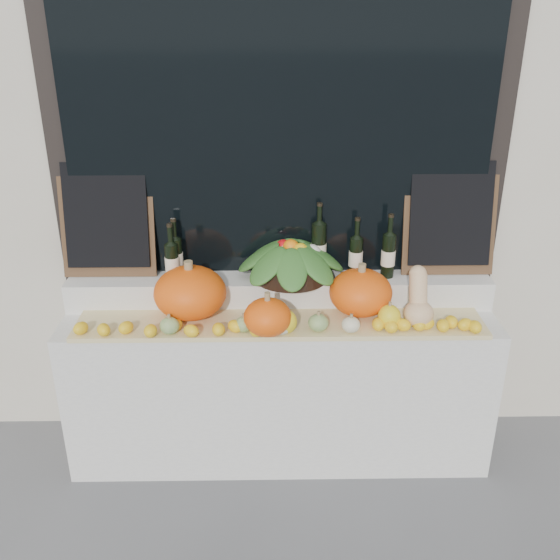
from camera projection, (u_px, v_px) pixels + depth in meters
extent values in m
cube|color=beige|center=(278.00, 34.00, 3.43)|extent=(7.00, 0.90, 4.50)
cube|color=black|center=(279.00, 112.00, 3.17)|extent=(2.40, 0.04, 2.10)
cube|color=black|center=(279.00, 113.00, 3.14)|extent=(2.20, 0.02, 2.00)
cube|color=silver|center=(280.00, 385.00, 3.51)|extent=(2.30, 0.55, 0.88)
cube|color=silver|center=(279.00, 290.00, 3.44)|extent=(2.30, 0.25, 0.16)
cube|color=tan|center=(280.00, 324.00, 3.21)|extent=(2.10, 0.32, 0.02)
ellipsoid|color=#FF5C0D|center=(190.00, 293.00, 3.21)|extent=(0.47, 0.47, 0.27)
ellipsoid|color=#FF5C0D|center=(361.00, 292.00, 3.25)|extent=(0.43, 0.43, 0.24)
ellipsoid|color=#FF5C0D|center=(268.00, 317.00, 3.06)|extent=(0.31, 0.31, 0.19)
ellipsoid|color=#E3B585|center=(418.00, 314.00, 3.14)|extent=(0.15, 0.15, 0.14)
cylinder|color=#E3B585|center=(418.00, 290.00, 3.14)|extent=(0.09, 0.14, 0.18)
sphere|color=#E3B585|center=(418.00, 274.00, 3.15)|extent=(0.09, 0.09, 0.09)
ellipsoid|color=#2B641E|center=(318.00, 323.00, 3.11)|extent=(0.10, 0.10, 0.09)
cylinder|color=olive|center=(319.00, 313.00, 3.08)|extent=(0.02, 0.02, 0.02)
ellipsoid|color=#2B641E|center=(244.00, 324.00, 3.10)|extent=(0.09, 0.09, 0.08)
cylinder|color=olive|center=(244.00, 315.00, 3.08)|extent=(0.02, 0.02, 0.02)
ellipsoid|color=beige|center=(282.00, 326.00, 3.08)|extent=(0.10, 0.10, 0.08)
cylinder|color=olive|center=(282.00, 317.00, 3.06)|extent=(0.02, 0.02, 0.02)
ellipsoid|color=yellow|center=(286.00, 322.00, 3.08)|extent=(0.11, 0.11, 0.12)
cylinder|color=olive|center=(286.00, 309.00, 3.05)|extent=(0.02, 0.02, 0.02)
ellipsoid|color=beige|center=(351.00, 325.00, 3.10)|extent=(0.09, 0.09, 0.08)
cylinder|color=olive|center=(351.00, 316.00, 3.08)|extent=(0.02, 0.02, 0.02)
ellipsoid|color=yellow|center=(389.00, 316.00, 3.14)|extent=(0.12, 0.12, 0.12)
cylinder|color=olive|center=(390.00, 304.00, 3.11)|extent=(0.02, 0.02, 0.02)
ellipsoid|color=#2B641E|center=(170.00, 326.00, 3.08)|extent=(0.10, 0.10, 0.09)
cylinder|color=olive|center=(169.00, 316.00, 3.06)|extent=(0.02, 0.02, 0.02)
cylinder|color=black|center=(291.00, 269.00, 3.37)|extent=(0.40, 0.40, 0.10)
cylinder|color=black|center=(172.00, 263.00, 3.32)|extent=(0.07, 0.07, 0.21)
cylinder|color=black|center=(170.00, 235.00, 3.25)|extent=(0.03, 0.03, 0.10)
cylinder|color=beige|center=(172.00, 264.00, 3.32)|extent=(0.08, 0.08, 0.08)
cylinder|color=black|center=(169.00, 225.00, 3.23)|extent=(0.03, 0.03, 0.02)
cylinder|color=black|center=(176.00, 258.00, 3.35)|extent=(0.07, 0.07, 0.22)
cylinder|color=black|center=(174.00, 230.00, 3.29)|extent=(0.03, 0.03, 0.10)
cylinder|color=beige|center=(176.00, 260.00, 3.36)|extent=(0.08, 0.08, 0.08)
cylinder|color=black|center=(173.00, 220.00, 3.26)|extent=(0.03, 0.03, 0.02)
cylinder|color=black|center=(319.00, 249.00, 3.38)|extent=(0.08, 0.08, 0.29)
cylinder|color=black|center=(320.00, 215.00, 3.30)|extent=(0.03, 0.03, 0.10)
cylinder|color=beige|center=(319.00, 251.00, 3.39)|extent=(0.08, 0.08, 0.08)
cylinder|color=black|center=(320.00, 204.00, 3.28)|extent=(0.03, 0.03, 0.02)
cylinder|color=black|center=(356.00, 257.00, 3.38)|extent=(0.07, 0.07, 0.22)
cylinder|color=black|center=(357.00, 229.00, 3.32)|extent=(0.03, 0.03, 0.10)
cylinder|color=beige|center=(356.00, 258.00, 3.39)|extent=(0.08, 0.08, 0.08)
cylinder|color=black|center=(358.00, 219.00, 3.30)|extent=(0.03, 0.03, 0.02)
cylinder|color=black|center=(388.00, 256.00, 3.36)|extent=(0.07, 0.07, 0.24)
cylinder|color=black|center=(390.00, 226.00, 3.29)|extent=(0.03, 0.03, 0.10)
cylinder|color=beige|center=(388.00, 258.00, 3.36)|extent=(0.08, 0.08, 0.08)
cylinder|color=black|center=(391.00, 216.00, 3.26)|extent=(0.03, 0.03, 0.02)
cube|color=#4C331E|center=(107.00, 220.00, 3.33)|extent=(0.50, 0.13, 0.61)
cube|color=black|center=(106.00, 216.00, 3.30)|extent=(0.44, 0.12, 0.55)
cube|color=#4C331E|center=(450.00, 218.00, 3.36)|extent=(0.50, 0.13, 0.61)
cube|color=black|center=(451.00, 214.00, 3.33)|extent=(0.44, 0.12, 0.55)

